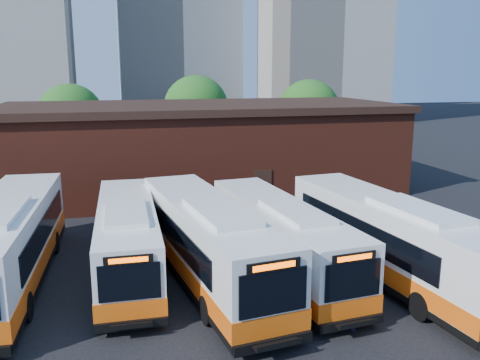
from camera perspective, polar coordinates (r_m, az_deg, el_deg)
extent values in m
plane|color=black|center=(20.39, 5.96, -13.34)|extent=(220.00, 220.00, 0.00)
cube|color=white|center=(23.21, -24.58, -6.17)|extent=(3.28, 12.94, 3.05)
cube|color=#F85E0F|center=(23.49, -24.39, -8.22)|extent=(3.33, 13.00, 0.75)
cube|color=black|center=(23.67, -24.27, -9.43)|extent=(3.32, 12.99, 0.27)
cube|color=black|center=(23.25, -21.07, -5.08)|extent=(0.48, 10.01, 1.12)
cylinder|color=black|center=(20.11, -22.94, -13.00)|extent=(0.39, 1.08, 1.07)
cylinder|color=black|center=(27.07, -25.36, -6.73)|extent=(0.39, 1.08, 1.07)
cylinder|color=black|center=(26.59, -20.15, -6.62)|extent=(0.39, 1.08, 1.07)
cube|color=white|center=(22.88, -12.54, -6.17)|extent=(2.66, 11.39, 2.69)
cube|color=#F85E0F|center=(23.13, -12.45, -8.00)|extent=(2.71, 11.43, 0.66)
cube|color=black|center=(23.29, -12.40, -9.10)|extent=(2.70, 11.42, 0.24)
cube|color=black|center=(17.45, -12.31, -11.15)|extent=(2.05, 0.10, 1.28)
cube|color=black|center=(17.15, -12.42, -8.75)|extent=(1.61, 0.09, 0.30)
cube|color=#FF5905|center=(17.11, -12.42, -8.79)|extent=(1.28, 0.05, 0.17)
cube|color=black|center=(18.04, -12.08, -15.63)|extent=(2.41, 0.19, 0.30)
cube|color=black|center=(17.80, -12.08, -15.69)|extent=(1.38, 0.39, 0.06)
cube|color=black|center=(17.62, -12.07, -15.75)|extent=(1.37, 0.07, 0.17)
cube|color=black|center=(23.19, -15.63, -5.41)|extent=(0.25, 8.84, 0.99)
cube|color=black|center=(23.19, -9.54, -5.12)|extent=(0.25, 8.84, 0.99)
cube|color=white|center=(21.10, -12.66, -3.64)|extent=(1.73, 4.00, 0.21)
cylinder|color=black|center=(20.34, -15.39, -12.34)|extent=(0.32, 0.95, 0.94)
cylinder|color=black|center=(20.34, -9.11, -12.04)|extent=(0.32, 0.95, 0.94)
cylinder|color=black|center=(26.15, -14.92, -6.74)|extent=(0.32, 0.95, 0.94)
cylinder|color=black|center=(26.15, -10.11, -6.51)|extent=(0.32, 0.95, 0.94)
cube|color=white|center=(21.41, -3.62, -6.65)|extent=(4.29, 12.81, 2.98)
cube|color=#F85E0F|center=(21.71, -3.59, -8.81)|extent=(4.35, 12.87, 0.73)
cube|color=black|center=(21.90, -3.57, -10.09)|extent=(4.34, 12.85, 0.26)
cube|color=black|center=(15.85, 3.76, -12.51)|extent=(2.26, 0.36, 1.41)
cube|color=black|center=(15.50, 3.83, -9.60)|extent=(1.77, 0.30, 0.34)
cube|color=#FF5905|center=(15.47, 3.89, -9.65)|extent=(1.40, 0.21, 0.19)
cube|color=black|center=(16.57, 3.78, -17.87)|extent=(2.67, 0.50, 0.34)
cube|color=black|center=(16.33, 4.17, -17.93)|extent=(1.56, 0.59, 0.06)
cube|color=black|center=(16.15, 4.48, -18.01)|extent=(1.51, 0.24, 0.19)
cube|color=black|center=(21.35, -7.47, -5.98)|extent=(1.34, 9.72, 1.10)
cube|color=black|center=(22.14, -0.61, -5.21)|extent=(1.34, 9.72, 1.10)
cube|color=white|center=(19.52, -2.22, -3.61)|extent=(2.38, 4.60, 0.23)
cylinder|color=black|center=(18.45, -3.64, -14.36)|extent=(0.47, 1.08, 1.05)
cylinder|color=black|center=(19.26, 3.39, -13.17)|extent=(0.47, 1.08, 1.05)
cylinder|color=black|center=(24.60, -8.76, -7.54)|extent=(0.47, 1.08, 1.05)
cylinder|color=black|center=(25.22, -3.37, -6.92)|extent=(0.47, 1.08, 1.05)
cube|color=white|center=(22.39, 4.55, -6.23)|extent=(3.56, 11.73, 2.74)
cube|color=#F85E0F|center=(22.65, 4.52, -8.13)|extent=(3.62, 11.78, 0.67)
cube|color=black|center=(22.82, 4.50, -9.27)|extent=(3.60, 11.77, 0.24)
cube|color=black|center=(17.53, 12.57, -10.91)|extent=(2.08, 0.26, 1.30)
cube|color=black|center=(17.23, 12.71, -8.48)|extent=(1.63, 0.22, 0.31)
cube|color=#FF5905|center=(17.20, 12.77, -8.51)|extent=(1.29, 0.15, 0.17)
cube|color=black|center=(18.14, 12.44, -15.46)|extent=(2.45, 0.37, 0.31)
cube|color=black|center=(17.93, 12.84, -15.48)|extent=(1.42, 0.50, 0.06)
cube|color=black|center=(17.77, 13.17, -15.51)|extent=(1.39, 0.17, 0.17)
cube|color=black|center=(22.18, 1.19, -5.65)|extent=(0.92, 8.97, 1.01)
cube|color=black|center=(23.16, 6.99, -4.96)|extent=(0.92, 8.97, 1.01)
cube|color=white|center=(20.72, 6.27, -3.54)|extent=(2.05, 4.18, 0.21)
cylinder|color=black|center=(19.65, 5.51, -12.81)|extent=(0.40, 0.99, 0.96)
cylinder|color=black|center=(20.63, 11.21, -11.74)|extent=(0.40, 0.99, 0.96)
cylinder|color=black|center=(25.10, -0.76, -7.09)|extent=(0.40, 0.99, 0.96)
cylinder|color=black|center=(25.87, 3.92, -6.52)|extent=(0.40, 0.99, 0.96)
cube|color=white|center=(22.58, 16.47, -6.14)|extent=(4.02, 12.80, 2.99)
cube|color=#F85E0F|center=(22.86, 16.34, -8.20)|extent=(4.07, 12.85, 0.73)
cube|color=black|center=(23.04, 16.26, -9.42)|extent=(4.06, 12.84, 0.26)
cube|color=black|center=(22.05, 13.02, -5.60)|extent=(1.11, 9.76, 1.10)
cube|color=black|center=(23.63, 18.56, -4.73)|extent=(1.11, 9.76, 1.10)
cube|color=white|center=(20.96, 19.30, -3.18)|extent=(2.28, 4.57, 0.23)
cylinder|color=black|center=(19.78, 19.68, -13.19)|extent=(0.45, 1.08, 1.05)
cylinder|color=black|center=(21.34, 24.77, -11.72)|extent=(0.45, 1.08, 1.05)
cylinder|color=black|center=(25.00, 9.41, -7.24)|extent=(0.45, 1.08, 1.05)
cylinder|color=black|center=(26.25, 14.03, -6.50)|extent=(0.45, 1.08, 1.05)
imported|color=black|center=(18.42, 12.61, -13.53)|extent=(0.57, 0.72, 1.72)
cube|color=maroon|center=(38.22, -4.38, 3.46)|extent=(28.00, 12.00, 6.00)
cube|color=black|center=(37.88, -4.46, 8.18)|extent=(28.60, 12.60, 0.50)
cube|color=black|center=(33.48, 2.55, -0.90)|extent=(1.20, 0.08, 2.40)
cylinder|color=#382314|center=(49.89, -18.22, 3.01)|extent=(0.36, 0.36, 2.70)
sphere|color=#205718|center=(49.51, -18.48, 6.78)|extent=(6.00, 6.00, 6.00)
cylinder|color=#382314|center=(52.43, -4.89, 4.13)|extent=(0.36, 0.36, 2.95)
sphere|color=#205718|center=(52.06, -4.96, 8.07)|extent=(6.56, 6.56, 6.56)
cylinder|color=#382314|center=(52.55, 7.61, 4.01)|extent=(0.36, 0.36, 2.81)
sphere|color=#205718|center=(52.18, 7.72, 7.74)|extent=(6.24, 6.24, 6.24)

